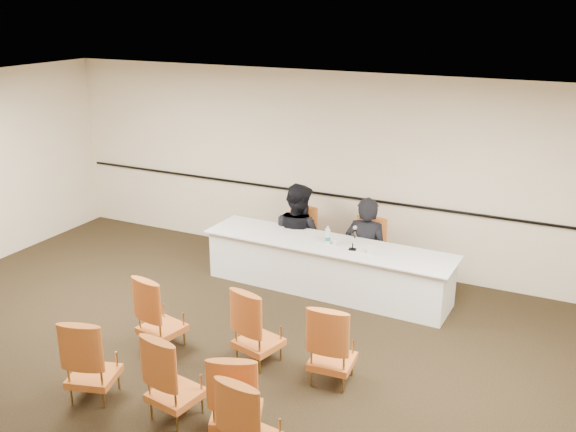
{
  "coord_description": "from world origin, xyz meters",
  "views": [
    {
      "loc": [
        3.44,
        -4.96,
        4.0
      ],
      "look_at": [
        -0.26,
        2.6,
        1.15
      ],
      "focal_mm": 40.0,
      "sensor_mm": 36.0,
      "label": 1
    }
  ],
  "objects_px": {
    "microphone": "(353,240)",
    "aud_chair_back_mid": "(175,375)",
    "panelist_second_chair": "(298,239)",
    "coffee_cup": "(370,250)",
    "aud_chair_back_right": "(236,394)",
    "aud_chair_front_left": "(161,312)",
    "panelist_second": "(298,240)",
    "water_bottle": "(328,235)",
    "aud_chair_front_mid": "(258,325)",
    "drinking_glass": "(335,242)",
    "aud_chair_extra": "(252,420)",
    "panelist_main_chair": "(366,252)",
    "panel_table": "(327,267)",
    "panelist_main": "(366,255)",
    "aud_chair_back_left": "(92,357)",
    "aud_chair_front_right": "(333,343)"
  },
  "relations": [
    {
      "from": "aud_chair_front_mid",
      "to": "coffee_cup",
      "type": "bearing_deg",
      "value": 86.59
    },
    {
      "from": "panelist_second_chair",
      "to": "coffee_cup",
      "type": "distance_m",
      "value": 1.61
    },
    {
      "from": "drinking_glass",
      "to": "panelist_second_chair",
      "type": "bearing_deg",
      "value": 144.9
    },
    {
      "from": "panel_table",
      "to": "aud_chair_back_right",
      "type": "height_order",
      "value": "aud_chair_back_right"
    },
    {
      "from": "panelist_second",
      "to": "aud_chair_back_left",
      "type": "relative_size",
      "value": 1.91
    },
    {
      "from": "panel_table",
      "to": "aud_chair_back_mid",
      "type": "distance_m",
      "value": 3.4
    },
    {
      "from": "aud_chair_back_right",
      "to": "aud_chair_front_left",
      "type": "bearing_deg",
      "value": 126.0
    },
    {
      "from": "panelist_second_chair",
      "to": "microphone",
      "type": "distance_m",
      "value": 1.39
    },
    {
      "from": "panel_table",
      "to": "panelist_second",
      "type": "height_order",
      "value": "panelist_second"
    },
    {
      "from": "panelist_main",
      "to": "panelist_main_chair",
      "type": "xyz_separation_m",
      "value": [
        0.0,
        0.0,
        0.06
      ]
    },
    {
      "from": "water_bottle",
      "to": "drinking_glass",
      "type": "bearing_deg",
      "value": -7.84
    },
    {
      "from": "water_bottle",
      "to": "coffee_cup",
      "type": "height_order",
      "value": "water_bottle"
    },
    {
      "from": "panelist_second",
      "to": "aud_chair_front_left",
      "type": "bearing_deg",
      "value": 99.33
    },
    {
      "from": "panel_table",
      "to": "aud_chair_front_right",
      "type": "height_order",
      "value": "aud_chair_front_right"
    },
    {
      "from": "water_bottle",
      "to": "coffee_cup",
      "type": "distance_m",
      "value": 0.68
    },
    {
      "from": "panelist_main_chair",
      "to": "coffee_cup",
      "type": "bearing_deg",
      "value": -65.59
    },
    {
      "from": "panel_table",
      "to": "panelist_main",
      "type": "relative_size",
      "value": 2.04
    },
    {
      "from": "aud_chair_front_mid",
      "to": "aud_chair_back_mid",
      "type": "xyz_separation_m",
      "value": [
        -0.26,
        -1.26,
        0.0
      ]
    },
    {
      "from": "panelist_second_chair",
      "to": "aud_chair_back_left",
      "type": "bearing_deg",
      "value": -94.37
    },
    {
      "from": "aud_chair_front_left",
      "to": "aud_chair_front_mid",
      "type": "bearing_deg",
      "value": 22.19
    },
    {
      "from": "panelist_second",
      "to": "aud_chair_front_mid",
      "type": "bearing_deg",
      "value": 123.59
    },
    {
      "from": "aud_chair_back_mid",
      "to": "microphone",
      "type": "bearing_deg",
      "value": 88.44
    },
    {
      "from": "aud_chair_front_mid",
      "to": "drinking_glass",
      "type": "bearing_deg",
      "value": 102.0
    },
    {
      "from": "aud_chair_front_right",
      "to": "aud_chair_back_right",
      "type": "relative_size",
      "value": 1.0
    },
    {
      "from": "panelist_second_chair",
      "to": "aud_chair_front_mid",
      "type": "height_order",
      "value": "same"
    },
    {
      "from": "aud_chair_extra",
      "to": "water_bottle",
      "type": "bearing_deg",
      "value": 109.29
    },
    {
      "from": "panelist_second_chair",
      "to": "aud_chair_back_left",
      "type": "relative_size",
      "value": 1.0
    },
    {
      "from": "coffee_cup",
      "to": "aud_chair_back_left",
      "type": "relative_size",
      "value": 0.14
    },
    {
      "from": "panelist_main_chair",
      "to": "panelist_second",
      "type": "relative_size",
      "value": 0.52
    },
    {
      "from": "aud_chair_front_mid",
      "to": "panelist_second",
      "type": "bearing_deg",
      "value": 120.14
    },
    {
      "from": "panelist_main_chair",
      "to": "aud_chair_front_left",
      "type": "bearing_deg",
      "value": -116.34
    },
    {
      "from": "drinking_glass",
      "to": "aud_chair_extra",
      "type": "bearing_deg",
      "value": -79.15
    },
    {
      "from": "panel_table",
      "to": "panelist_main",
      "type": "bearing_deg",
      "value": 55.16
    },
    {
      "from": "aud_chair_front_right",
      "to": "aud_chair_back_left",
      "type": "xyz_separation_m",
      "value": [
        -2.14,
        -1.37,
        0.0
      ]
    },
    {
      "from": "panelist_main_chair",
      "to": "panelist_second_chair",
      "type": "xyz_separation_m",
      "value": [
        -1.13,
        0.04,
        0.0
      ]
    },
    {
      "from": "panelist_second",
      "to": "water_bottle",
      "type": "bearing_deg",
      "value": 159.15
    },
    {
      "from": "drinking_glass",
      "to": "aud_chair_extra",
      "type": "distance_m",
      "value": 3.74
    },
    {
      "from": "microphone",
      "to": "water_bottle",
      "type": "xyz_separation_m",
      "value": [
        -0.41,
        0.09,
        -0.03
      ]
    },
    {
      "from": "aud_chair_front_left",
      "to": "aud_chair_extra",
      "type": "height_order",
      "value": "same"
    },
    {
      "from": "water_bottle",
      "to": "drinking_glass",
      "type": "height_order",
      "value": "water_bottle"
    },
    {
      "from": "panelist_main_chair",
      "to": "aud_chair_front_left",
      "type": "distance_m",
      "value": 3.27
    },
    {
      "from": "panelist_main_chair",
      "to": "aud_chair_front_left",
      "type": "relative_size",
      "value": 1.0
    },
    {
      "from": "panelist_main_chair",
      "to": "drinking_glass",
      "type": "bearing_deg",
      "value": -113.79
    },
    {
      "from": "panelist_second",
      "to": "aud_chair_extra",
      "type": "xyz_separation_m",
      "value": [
        1.56,
        -4.26,
        0.02
      ]
    },
    {
      "from": "panel_table",
      "to": "aud_chair_front_right",
      "type": "xyz_separation_m",
      "value": [
        0.96,
        -2.12,
        0.11
      ]
    },
    {
      "from": "microphone",
      "to": "aud_chair_back_mid",
      "type": "height_order",
      "value": "microphone"
    },
    {
      "from": "aud_chair_back_right",
      "to": "aud_chair_front_mid",
      "type": "bearing_deg",
      "value": 88.15
    },
    {
      "from": "panel_table",
      "to": "coffee_cup",
      "type": "height_order",
      "value": "coffee_cup"
    },
    {
      "from": "aud_chair_back_right",
      "to": "panelist_main",
      "type": "bearing_deg",
      "value": 70.05
    },
    {
      "from": "panelist_main_chair",
      "to": "coffee_cup",
      "type": "height_order",
      "value": "panelist_main_chair"
    }
  ]
}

